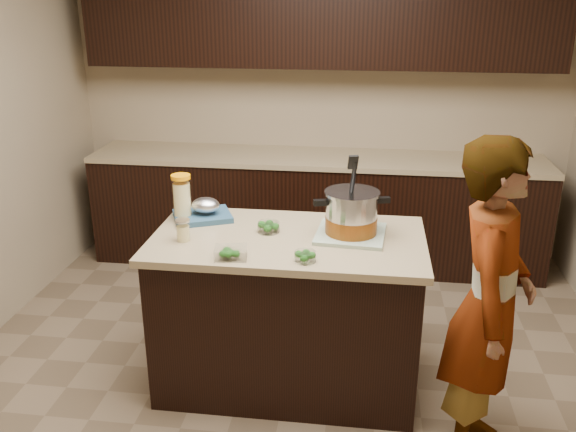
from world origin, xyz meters
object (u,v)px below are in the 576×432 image
island (288,311)px  stock_pot (351,215)px  person (489,306)px  lemonade_pitcher (182,200)px

island → stock_pot: 0.66m
stock_pot → person: person is taller
stock_pot → lemonade_pitcher: (-0.96, 0.11, 0.01)m
island → person: bearing=-23.9°
person → island: bearing=80.9°
stock_pot → lemonade_pitcher: 0.97m
island → lemonade_pitcher: 0.87m
lemonade_pitcher → person: size_ratio=0.17×
island → lemonade_pitcher: size_ratio=5.50×
island → person: person is taller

